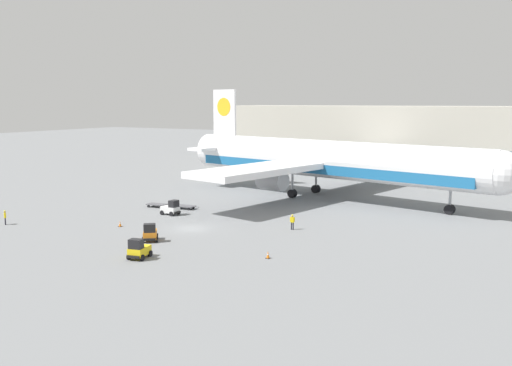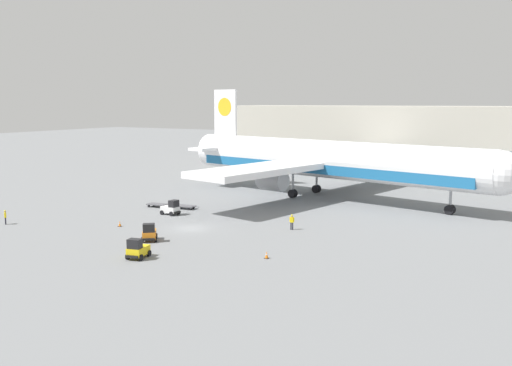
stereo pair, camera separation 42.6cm
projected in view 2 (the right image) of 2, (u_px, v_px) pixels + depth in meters
The scene contains 12 objects.
ground_plane at pixel (191, 228), 67.47m from camera, with size 400.00×400.00×0.00m, color slate.
terminal_building at pixel (438, 142), 113.65m from camera, with size 90.00×18.20×14.00m.
airplane_main at pixel (323, 160), 88.45m from camera, with size 57.45×48.63×17.00m.
baggage_tug_foreground at pixel (149, 233), 61.31m from camera, with size 2.64×2.80×2.00m.
baggage_tug_mid at pixel (171, 208), 75.55m from camera, with size 2.51×1.73×2.00m.
baggage_tug_far at pixel (137, 249), 54.51m from camera, with size 2.07×2.69×2.00m.
baggage_dolly_lead at pixel (157, 204), 81.10m from camera, with size 3.76×1.78×0.48m.
baggage_dolly_second at pixel (185, 206), 79.71m from camera, with size 3.76×1.78×0.48m.
ground_crew_near at pixel (292, 221), 66.64m from camera, with size 0.55×0.30×1.82m.
ground_crew_far at pixel (5, 216), 69.56m from camera, with size 0.50×0.38×1.77m.
traffic_cone_near at pixel (267, 255), 54.53m from camera, with size 0.40×0.40×0.70m.
traffic_cone_far at pixel (120, 224), 68.49m from camera, with size 0.40×0.40×0.69m.
Camera 2 is at (39.33, -53.59, 14.90)m, focal length 40.00 mm.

